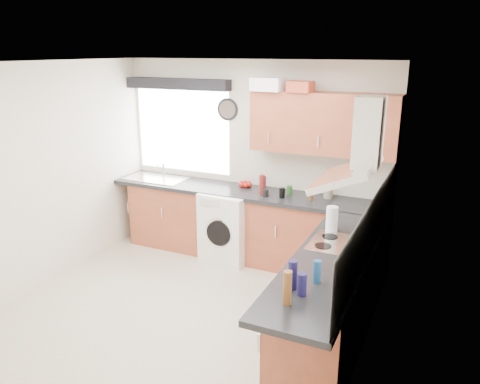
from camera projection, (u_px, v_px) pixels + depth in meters
The scene contains 36 objects.
ground_plane at pixel (184, 312), 4.86m from camera, with size 3.60×3.60×0.00m, color beige.
ceiling at pixel (174, 63), 4.13m from camera, with size 3.60×3.60×0.02m, color white.
wall_back at pixel (253, 159), 6.05m from camera, with size 3.60×0.02×2.50m, color silver.
wall_front at pixel (27, 276), 2.93m from camera, with size 3.60×0.02×2.50m, color silver.
wall_left at pixel (42, 177), 5.21m from camera, with size 0.02×3.60×2.50m, color silver.
wall_right at pixel (370, 226), 3.77m from camera, with size 0.02×3.60×2.50m, color silver.
window at pixel (182, 131), 6.38m from camera, with size 1.40×0.02×1.10m, color white.
window_blind at pixel (177, 84), 6.12m from camera, with size 1.50×0.18×0.14m, color black.
splashback at pixel (374, 222), 4.05m from camera, with size 0.01×3.00×0.54m, color white.
base_cab_back at pixel (237, 224), 6.08m from camera, with size 3.00×0.58×0.86m, color brown.
base_cab_corner at pixel (361, 245), 5.43m from camera, with size 0.60×0.60×0.86m, color brown.
base_cab_right at pixel (333, 300), 4.26m from camera, with size 0.58×2.10×0.86m, color brown.
worktop_back at pixel (244, 192), 5.90m from camera, with size 3.60×0.62×0.05m, color black.
worktop_right at pixel (331, 260), 4.00m from camera, with size 0.62×2.42×0.05m, color black.
sink at pixel (155, 176), 6.41m from camera, with size 0.84×0.46×0.10m, color silver, non-canonical shape.
oven at pixel (336, 292), 4.39m from camera, with size 0.56×0.58×0.85m, color black.
hob_plate at pixel (339, 244), 4.25m from camera, with size 0.52×0.52×0.01m, color silver.
extractor_hood at pixel (357, 153), 3.96m from camera, with size 0.52×0.78×0.66m, color silver, non-canonical shape.
upper_cabinets at pixel (324, 123), 5.36m from camera, with size 1.70×0.35×0.70m, color brown.
washing_machine at pixel (230, 225), 6.00m from camera, with size 0.61×0.59×0.90m, color white.
wall_clock at pixel (227, 110), 6.00m from camera, with size 0.29×0.29×0.04m, color black.
casserole at pixel (268, 84), 5.41m from camera, with size 0.36×0.26×0.15m, color white.
storage_box at pixel (301, 87), 5.25m from camera, with size 0.27×0.22×0.12m, color #B93F27.
utensil_pot at pixel (328, 192), 5.57m from camera, with size 0.11×0.11×0.15m, color gray.
kitchen_roll at pixel (332, 219), 4.53m from camera, with size 0.12×0.12×0.25m, color white.
tomato_cluster at pixel (245, 184), 6.03m from camera, with size 0.15×0.15×0.07m, color #9E150B, non-canonical shape.
jar_0 at pixel (262, 185), 5.69m from camera, with size 0.07×0.07×0.24m, color maroon.
jar_1 at pixel (311, 196), 5.50m from camera, with size 0.05×0.05×0.11m, color brown.
jar_2 at pixel (289, 190), 5.72m from camera, with size 0.07×0.07×0.10m, color #255A20.
jar_3 at pixel (266, 193), 5.62m from camera, with size 0.07×0.07×0.10m, color black.
jar_4 at pixel (265, 182), 5.95m from camera, with size 0.04×0.04×0.16m, color #571F29.
jar_5 at pixel (282, 193), 5.58m from camera, with size 0.07×0.07×0.12m, color black.
bottle_0 at pixel (317, 272), 3.54m from camera, with size 0.06×0.06×0.18m, color navy.
bottle_1 at pixel (287, 288), 3.23m from camera, with size 0.06×0.06×0.25m, color brown.
bottle_2 at pixel (302, 284), 3.36m from camera, with size 0.07×0.07×0.17m, color #19164B.
bottle_3 at pixel (292, 275), 3.44m from camera, with size 0.07×0.07×0.23m, color #171343.
Camera 1 is at (2.32, -3.64, 2.61)m, focal length 35.00 mm.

